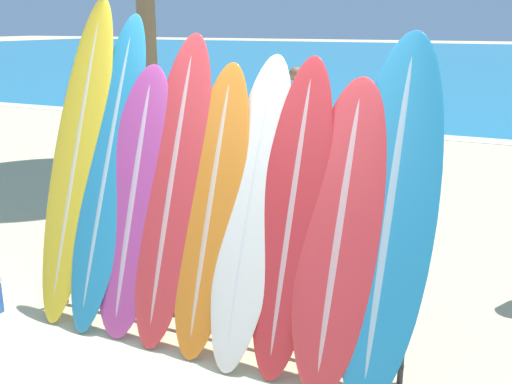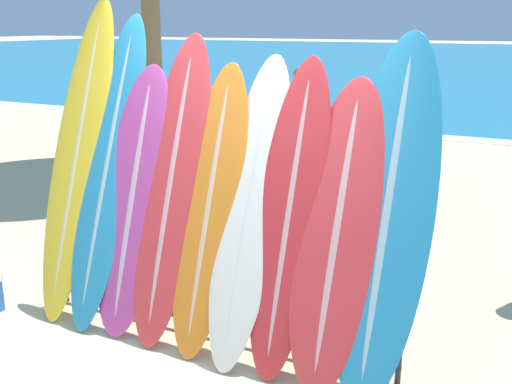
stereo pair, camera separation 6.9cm
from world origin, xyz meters
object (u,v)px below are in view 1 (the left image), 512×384
at_px(surfboard_slot_6, 292,216).
at_px(surfboard_slot_5, 251,210).
at_px(surfboard_slot_7, 340,233).
at_px(surfboard_slot_8, 389,214).
at_px(surfboard_slot_2, 134,200).
at_px(surfboard_rack, 211,277).
at_px(surfboard_slot_0, 78,158).
at_px(surfboard_slot_1, 109,170).
at_px(surfboard_slot_4, 211,209).
at_px(surfboard_slot_3, 172,189).
at_px(person_near_water, 295,114).
at_px(person_mid_beach, 376,149).

bearing_deg(surfboard_slot_6, surfboard_slot_5, 178.17).
height_order(surfboard_slot_7, surfboard_slot_8, surfboard_slot_8).
relative_size(surfboard_slot_2, surfboard_slot_8, 0.89).
distance_m(surfboard_rack, surfboard_slot_2, 0.83).
height_order(surfboard_slot_0, surfboard_slot_1, surfboard_slot_0).
xyz_separation_m(surfboard_rack, surfboard_slot_6, (0.63, 0.02, 0.55)).
xyz_separation_m(surfboard_rack, surfboard_slot_8, (1.27, 0.07, 0.64)).
distance_m(surfboard_slot_4, surfboard_slot_5, 0.32).
relative_size(surfboard_rack, surfboard_slot_3, 1.28).
xyz_separation_m(surfboard_slot_4, person_near_water, (-1.41, 5.31, -0.13)).
bearing_deg(surfboard_slot_4, surfboard_slot_6, 0.79).
relative_size(surfboard_slot_3, surfboard_slot_7, 1.14).
distance_m(surfboard_slot_0, surfboard_slot_3, 0.94).
distance_m(surfboard_slot_8, person_mid_beach, 3.38).
xyz_separation_m(surfboard_slot_2, surfboard_slot_6, (1.28, 0.02, 0.05)).
bearing_deg(surfboard_slot_2, surfboard_slot_6, 0.74).
xyz_separation_m(surfboard_slot_2, surfboard_slot_4, (0.66, 0.01, 0.02)).
height_order(surfboard_slot_2, surfboard_slot_7, surfboard_slot_2).
bearing_deg(person_near_water, surfboard_slot_0, -137.65).
height_order(surfboard_slot_1, surfboard_slot_2, surfboard_slot_1).
relative_size(surfboard_slot_1, surfboard_slot_6, 1.14).
relative_size(surfboard_slot_2, person_mid_beach, 1.27).
relative_size(surfboard_slot_0, person_near_water, 1.53).
height_order(surfboard_slot_4, surfboard_slot_8, surfboard_slot_8).
bearing_deg(surfboard_slot_6, surfboard_slot_7, -3.98).
bearing_deg(person_near_water, surfboard_slot_1, -134.19).
height_order(surfboard_rack, surfboard_slot_5, surfboard_slot_5).
xyz_separation_m(surfboard_slot_3, surfboard_slot_7, (1.31, -0.05, -0.13)).
xyz_separation_m(surfboard_slot_0, surfboard_slot_8, (2.53, -0.03, -0.12)).
distance_m(surfboard_slot_1, person_mid_beach, 3.52).
height_order(surfboard_slot_1, surfboard_slot_5, surfboard_slot_1).
bearing_deg(surfboard_slot_5, surfboard_slot_6, -1.83).
bearing_deg(surfboard_slot_4, surfboard_rack, -113.03).
xyz_separation_m(surfboard_slot_5, surfboard_slot_7, (0.65, -0.03, -0.06)).
xyz_separation_m(surfboard_slot_3, surfboard_slot_8, (1.61, 0.02, 0.01)).
bearing_deg(person_mid_beach, surfboard_slot_8, 50.46).
bearing_deg(surfboard_slot_2, surfboard_slot_5, 1.55).
bearing_deg(person_near_water, surfboard_rack, -124.47).
xyz_separation_m(surfboard_slot_0, surfboard_slot_2, (0.60, -0.10, -0.25)).
distance_m(surfboard_rack, surfboard_slot_0, 1.47).
height_order(surfboard_slot_2, surfboard_slot_4, surfboard_slot_4).
bearing_deg(surfboard_slot_1, person_near_water, 95.06).
bearing_deg(surfboard_slot_0, surfboard_slot_2, -8.95).
xyz_separation_m(surfboard_slot_3, surfboard_slot_4, (0.34, -0.03, -0.10)).
bearing_deg(surfboard_slot_5, surfboard_slot_8, 2.41).
bearing_deg(surfboard_slot_8, surfboard_slot_5, -177.59).
bearing_deg(surfboard_slot_5, surfboard_rack, -174.55).
distance_m(surfboard_slot_0, person_mid_beach, 3.64).
xyz_separation_m(surfboard_slot_1, surfboard_slot_2, (0.28, -0.08, -0.19)).
height_order(surfboard_rack, surfboard_slot_7, surfboard_slot_7).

